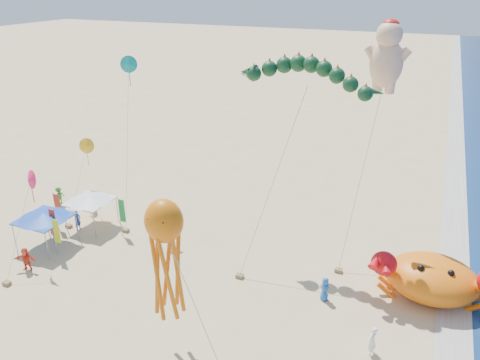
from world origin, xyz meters
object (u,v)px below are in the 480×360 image
at_px(crab_inflatable, 432,278).
at_px(dragon_kite, 306,79).
at_px(octopus_kite, 166,250).
at_px(canopy_blue, 44,216).
at_px(canopy_white, 90,199).
at_px(cherub_kite, 387,55).

height_order(crab_inflatable, dragon_kite, dragon_kite).
distance_m(octopus_kite, canopy_blue, 15.58).
xyz_separation_m(crab_inflatable, dragon_kite, (-9.55, 2.76, 11.11)).
bearing_deg(canopy_white, octopus_kite, -35.33).
bearing_deg(crab_inflatable, cherub_kite, 127.30).
bearing_deg(dragon_kite, crab_inflatable, -16.12).
bearing_deg(cherub_kite, crab_inflatable, -52.70).
height_order(dragon_kite, canopy_blue, dragon_kite).
bearing_deg(crab_inflatable, canopy_blue, -170.29).
height_order(dragon_kite, canopy_white, dragon_kite).
relative_size(crab_inflatable, cherub_kite, 0.47).
bearing_deg(canopy_blue, octopus_kite, -21.13).
relative_size(dragon_kite, cherub_kite, 0.84).
relative_size(cherub_kite, octopus_kite, 1.81).
distance_m(crab_inflatable, canopy_white, 25.76).
height_order(crab_inflatable, octopus_kite, octopus_kite).
bearing_deg(dragon_kite, canopy_white, -167.31).
relative_size(cherub_kite, canopy_blue, 4.38).
bearing_deg(dragon_kite, cherub_kite, 40.74).
xyz_separation_m(octopus_kite, canopy_blue, (-14.12, 5.46, -3.69)).
bearing_deg(cherub_kite, canopy_blue, -152.79).
xyz_separation_m(dragon_kite, cherub_kite, (4.50, 3.87, 1.25)).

